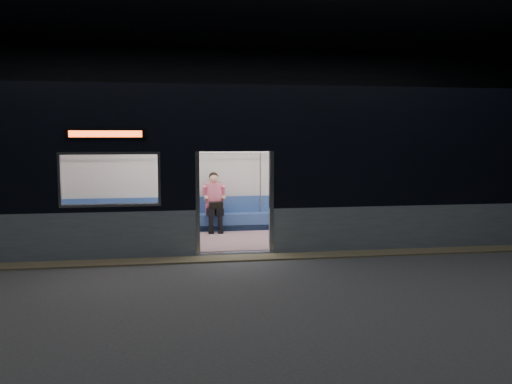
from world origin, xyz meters
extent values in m
cube|color=#47494C|center=(0.00, 0.00, -0.01)|extent=(24.00, 14.00, 0.01)
cube|color=black|center=(0.00, 6.98, 2.50)|extent=(24.00, 0.04, 5.00)
cube|color=black|center=(0.00, -6.98, 2.50)|extent=(24.00, 0.04, 5.00)
cube|color=#8C7F59|center=(0.00, 0.55, 0.01)|extent=(22.80, 0.50, 0.03)
cube|color=#91A3AD|center=(4.85, 1.06, 0.45)|extent=(8.30, 0.12, 0.90)
cube|color=black|center=(4.85, 1.06, 2.05)|extent=(8.30, 0.12, 2.30)
cube|color=black|center=(0.00, 1.06, 2.62)|extent=(1.40, 0.12, 1.15)
cube|color=#B7BABC|center=(-0.74, 1.06, 1.02)|extent=(0.08, 0.14, 2.05)
cube|color=#B7BABC|center=(0.74, 1.06, 1.02)|extent=(0.08, 0.14, 2.05)
cube|color=black|center=(-2.45, 0.98, 2.39)|extent=(1.50, 0.04, 0.18)
cube|color=#FF4616|center=(-2.45, 0.97, 2.39)|extent=(1.34, 0.03, 0.12)
cube|color=silver|center=(0.00, 3.94, 1.60)|extent=(18.00, 0.12, 3.20)
cube|color=black|center=(0.00, 2.50, 3.28)|extent=(18.00, 3.00, 0.15)
cube|color=gray|center=(0.00, 2.50, 0.02)|extent=(17.76, 2.76, 0.04)
cube|color=silver|center=(0.00, 2.50, 2.35)|extent=(17.76, 2.76, 0.10)
cube|color=#2F458A|center=(0.00, 3.62, 0.24)|extent=(11.00, 0.48, 0.41)
cube|color=#2F458A|center=(0.00, 3.81, 0.65)|extent=(11.00, 0.10, 0.40)
cube|color=gray|center=(-3.30, 1.41, 0.24)|extent=(4.40, 0.48, 0.41)
cube|color=gray|center=(3.30, 1.41, 0.24)|extent=(4.40, 0.48, 0.41)
cylinder|color=silver|center=(-0.95, 1.37, 1.17)|extent=(0.04, 0.04, 2.26)
cylinder|color=silver|center=(-0.95, 3.63, 1.17)|extent=(0.04, 0.04, 2.26)
cylinder|color=silver|center=(0.95, 1.37, 1.17)|extent=(0.04, 0.04, 2.26)
cylinder|color=silver|center=(0.95, 3.63, 1.17)|extent=(0.04, 0.04, 2.26)
cylinder|color=silver|center=(0.00, 3.58, 1.95)|extent=(11.00, 0.03, 0.03)
cube|color=black|center=(-0.32, 3.39, 0.53)|extent=(0.18, 0.49, 0.17)
cube|color=black|center=(-0.10, 3.39, 0.53)|extent=(0.18, 0.49, 0.17)
cylinder|color=black|center=(-0.32, 3.16, 0.26)|extent=(0.12, 0.12, 0.43)
cylinder|color=black|center=(-0.10, 3.16, 0.26)|extent=(0.12, 0.12, 0.43)
cube|color=pink|center=(-0.21, 3.59, 0.56)|extent=(0.42, 0.23, 0.21)
cylinder|color=pink|center=(-0.21, 3.62, 0.92)|extent=(0.45, 0.45, 0.55)
sphere|color=tan|center=(-0.21, 3.60, 1.31)|extent=(0.22, 0.22, 0.22)
sphere|color=black|center=(-0.21, 3.64, 1.35)|extent=(0.23, 0.23, 0.23)
cube|color=black|center=(-0.18, 3.31, 0.70)|extent=(0.39, 0.37, 0.16)
cube|color=white|center=(3.18, 3.85, 1.51)|extent=(1.11, 0.03, 0.72)
camera|label=1|loc=(-1.28, -9.57, 2.35)|focal=38.00mm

